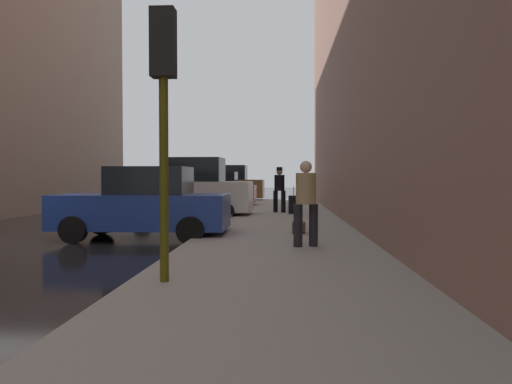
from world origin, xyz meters
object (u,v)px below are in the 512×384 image
Objects in this scene: parked_white_van at (191,191)px; fire_hydrant at (224,215)px; duffel_bag at (299,227)px; parked_red_hatchback at (215,191)px; traffic_light at (164,85)px; pedestrian_in_tan_coat at (306,199)px; parked_bronze_suv at (227,185)px; pedestrian_with_fedora at (279,187)px; rolling_suitcase at (294,204)px; parked_blue_sedan at (144,205)px.

parked_white_van reaches higher than fire_hydrant.
duffel_bag is at bearing -57.75° from parked_white_van.
parked_red_hatchback is 9.62× the size of duffel_bag.
fire_hydrant is 2.44m from duffel_bag.
pedestrian_in_tan_coat is (2.03, 3.43, -1.65)m from traffic_light.
parked_bronze_suv is 2.61× the size of pedestrian_with_fedora.
parked_white_van is at bearing 98.89° from traffic_light.
fire_hydrant is 0.20× the size of traffic_light.
pedestrian_with_fedora is (1.49, 5.90, 0.64)m from fire_hydrant.
traffic_light is at bearing -89.60° from fire_hydrant.
traffic_light reaches higher than parked_bronze_suv.
duffel_bag is (-0.02, -6.67, -0.20)m from rolling_suitcase.
rolling_suitcase is at bearing -71.40° from parked_bronze_suv.
pedestrian_with_fedora is at bearing 20.33° from parked_white_van.
traffic_light reaches higher than pedestrian_in_tan_coat.
parked_bronze_suv is at bearing 90.00° from parked_white_van.
parked_bronze_suv is at bearing 90.00° from parked_blue_sedan.
pedestrian_in_tan_coat is at bearing -86.49° from pedestrian_with_fedora.
traffic_light reaches higher than parked_red_hatchback.
parked_red_hatchback is at bearing 99.19° from fire_hydrant.
duffel_bag is (3.82, -6.05, -0.74)m from parked_white_van.
duffel_bag is at bearing -78.06° from parked_bronze_suv.
parked_blue_sedan is at bearing -90.00° from parked_white_van.
parked_red_hatchback is 2.48× the size of pedestrian_in_tan_coat.
parked_white_van is 1.00× the size of parked_bronze_suv.
rolling_suitcase reaches higher than duffel_bag.
rolling_suitcase is 6.67m from duffel_bag.
traffic_light reaches higher than fire_hydrant.
parked_blue_sedan is at bearing -119.21° from rolling_suitcase.
parked_red_hatchback is 11.29m from fire_hydrant.
pedestrian_with_fedora reaches higher than pedestrian_in_tan_coat.
pedestrian_in_tan_coat is at bearing -60.89° from fire_hydrant.
parked_white_van is at bearing -90.00° from parked_red_hatchback.
parked_blue_sedan reaches higher than rolling_suitcase.
parked_white_van is at bearing 111.06° from fire_hydrant.
parked_red_hatchback is 2.38× the size of pedestrian_with_fedora.
duffel_bag is (3.82, -18.06, -0.74)m from parked_bronze_suv.
pedestrian_with_fedora is (3.29, -5.24, 0.29)m from parked_red_hatchback.
parked_blue_sedan is at bearing 150.70° from pedestrian_in_tan_coat.
parked_red_hatchback is 6.20m from pedestrian_with_fedora.
pedestrian_in_tan_coat is at bearing -88.41° from duffel_bag.
parked_bronze_suv is (0.00, 12.01, 0.00)m from parked_white_van.
traffic_light is at bearing -84.22° from parked_red_hatchback.
pedestrian_with_fedora reaches higher than parked_blue_sedan.
rolling_suitcase is (2.03, 5.30, -0.01)m from fire_hydrant.
traffic_light is 3.46× the size of rolling_suitcase.
parked_bronze_suv is 20.79m from pedestrian_in_tan_coat.
pedestrian_in_tan_coat reaches higher than parked_red_hatchback.
rolling_suitcase is at bearing -56.73° from parked_red_hatchback.
parked_bronze_suv is 4.46× the size of rolling_suitcase.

